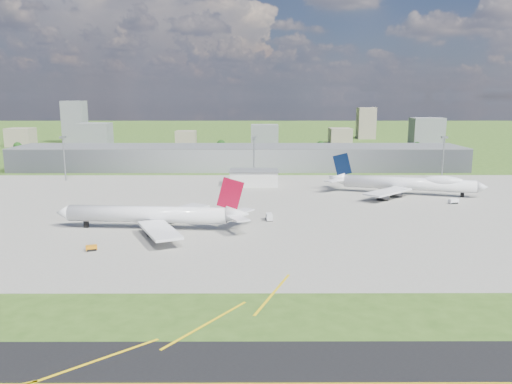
{
  "coord_description": "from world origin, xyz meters",
  "views": [
    {
      "loc": [
        10.29,
        -172.63,
        48.42
      ],
      "look_at": [
        10.95,
        32.87,
        9.0
      ],
      "focal_mm": 35.0,
      "sensor_mm": 36.0,
      "label": 1
    }
  ],
  "objects_px": {
    "airliner_blue_quad": "(408,184)",
    "tug_yellow": "(91,248)",
    "van_white_far": "(454,201)",
    "airliner_red_twin": "(154,215)",
    "van_white_near": "(269,217)"
  },
  "relations": [
    {
      "from": "airliner_blue_quad",
      "to": "tug_yellow",
      "type": "distance_m",
      "value": 159.0
    },
    {
      "from": "airliner_blue_quad",
      "to": "van_white_far",
      "type": "bearing_deg",
      "value": -40.13
    },
    {
      "from": "airliner_red_twin",
      "to": "airliner_blue_quad",
      "type": "distance_m",
      "value": 131.95
    },
    {
      "from": "tug_yellow",
      "to": "van_white_far",
      "type": "distance_m",
      "value": 159.73
    },
    {
      "from": "van_white_near",
      "to": "van_white_far",
      "type": "bearing_deg",
      "value": -73.87
    },
    {
      "from": "airliner_red_twin",
      "to": "van_white_far",
      "type": "distance_m",
      "value": 135.75
    },
    {
      "from": "airliner_red_twin",
      "to": "tug_yellow",
      "type": "xyz_separation_m",
      "value": [
        -15.06,
        -26.32,
        -4.41
      ]
    },
    {
      "from": "van_white_far",
      "to": "airliner_blue_quad",
      "type": "bearing_deg",
      "value": 108.26
    },
    {
      "from": "airliner_red_twin",
      "to": "airliner_blue_quad",
      "type": "bearing_deg",
      "value": -144.83
    },
    {
      "from": "airliner_blue_quad",
      "to": "van_white_far",
      "type": "xyz_separation_m",
      "value": [
        14.3,
        -22.32,
        -4.39
      ]
    },
    {
      "from": "tug_yellow",
      "to": "van_white_near",
      "type": "relative_size",
      "value": 0.72
    },
    {
      "from": "airliner_blue_quad",
      "to": "van_white_near",
      "type": "height_order",
      "value": "airliner_blue_quad"
    },
    {
      "from": "airliner_blue_quad",
      "to": "van_white_far",
      "type": "height_order",
      "value": "airliner_blue_quad"
    },
    {
      "from": "airliner_blue_quad",
      "to": "van_white_near",
      "type": "xyz_separation_m",
      "value": [
        -71.19,
        -53.18,
        -4.21
      ]
    },
    {
      "from": "tug_yellow",
      "to": "airliner_red_twin",
      "type": "bearing_deg",
      "value": 39.27
    }
  ]
}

